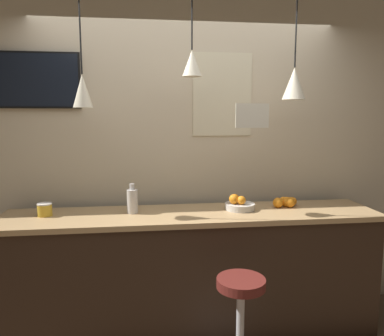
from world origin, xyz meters
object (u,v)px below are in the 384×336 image
juice_bottle (132,201)px  mounted_tv (39,80)px  bar_stool (240,325)px  fruit_bowl (239,204)px  spread_jar (45,210)px

juice_bottle → mounted_tv: (-0.72, 0.31, 0.93)m
bar_stool → juice_bottle: size_ratio=3.19×
mounted_tv → fruit_bowl: bearing=-11.2°
fruit_bowl → spread_jar: fruit_bowl is taller
fruit_bowl → juice_bottle: size_ratio=1.04×
fruit_bowl → spread_jar: bearing=179.9°
spread_jar → bar_stool: bearing=-28.3°
fruit_bowl → mounted_tv: size_ratio=0.37×
bar_stool → mounted_tv: bearing=143.8°
juice_bottle → spread_jar: size_ratio=2.13×
bar_stool → fruit_bowl: bearing=77.1°
fruit_bowl → spread_jar: 1.49m
fruit_bowl → mounted_tv: mounted_tv is taller
juice_bottle → spread_jar: 0.65m
fruit_bowl → juice_bottle: 0.84m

